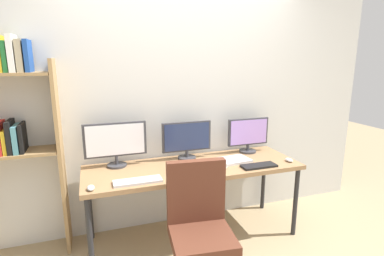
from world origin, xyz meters
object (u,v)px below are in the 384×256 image
object	(u,v)px
office_chair	(200,242)
keyboard_right	(259,166)
mouse_left_side	(91,188)
mouse_right_side	(289,160)
monitor_left	(116,142)
laptop_closed	(233,160)
keyboard_left	(138,181)
monitor_right	(248,134)
coffee_mug	(221,166)
desk	(194,171)
monitor_center	(187,139)

from	to	relation	value
office_chair	keyboard_right	xyz separation A→B (m)	(0.75, 0.45, 0.35)
mouse_left_side	mouse_right_side	size ratio (longest dim) A/B	1.00
monitor_left	laptop_closed	distance (m)	1.13
monitor_left	keyboard_left	bearing A→B (deg)	-74.22
monitor_right	keyboard_left	size ratio (longest dim) A/B	1.18
keyboard_right	coffee_mug	bearing A→B (deg)	178.44
laptop_closed	monitor_right	bearing A→B (deg)	32.53
mouse_left_side	mouse_right_side	xyz separation A→B (m)	(1.84, 0.06, 0.00)
monitor_left	laptop_closed	world-z (taller)	monitor_left
desk	mouse_left_side	bearing A→B (deg)	-164.43
office_chair	mouse_left_side	xyz separation A→B (m)	(-0.73, 0.43, 0.35)
monitor_center	keyboard_left	bearing A→B (deg)	-141.70
laptop_closed	keyboard_left	bearing A→B (deg)	-173.29
monitor_left	coffee_mug	world-z (taller)	monitor_left
monitor_right	mouse_right_side	distance (m)	0.50
desk	keyboard_left	xyz separation A→B (m)	(-0.56, -0.23, 0.06)
monitor_center	coffee_mug	world-z (taller)	monitor_center
office_chair	monitor_right	world-z (taller)	monitor_right
desk	monitor_right	xyz separation A→B (m)	(0.69, 0.21, 0.25)
monitor_center	mouse_left_side	world-z (taller)	monitor_center
monitor_center	mouse_left_side	xyz separation A→B (m)	(-0.92, -0.47, -0.19)
mouse_right_side	laptop_closed	size ratio (longest dim) A/B	0.30
office_chair	laptop_closed	bearing A→B (deg)	48.68
monitor_right	laptop_closed	size ratio (longest dim) A/B	1.43
keyboard_left	monitor_right	bearing A→B (deg)	19.56
desk	monitor_right	size ratio (longest dim) A/B	4.39
desk	monitor_left	size ratio (longest dim) A/B	3.56
monitor_right	keyboard_left	world-z (taller)	monitor_right
monitor_left	laptop_closed	xyz separation A→B (m)	(1.09, -0.23, -0.22)
monitor_left	keyboard_right	world-z (taller)	monitor_left
desk	mouse_right_side	bearing A→B (deg)	-11.98
desk	office_chair	size ratio (longest dim) A/B	2.03
keyboard_right	desk	bearing A→B (deg)	157.67
coffee_mug	monitor_right	bearing A→B (deg)	40.72
keyboard_left	laptop_closed	size ratio (longest dim) A/B	1.22
keyboard_left	mouse_right_side	distance (m)	1.48
monitor_right	keyboard_right	distance (m)	0.50
office_chair	mouse_left_side	distance (m)	0.92
mouse_left_side	monitor_center	bearing A→B (deg)	26.97
monitor_left	keyboard_left	distance (m)	0.51
monitor_right	keyboard_left	bearing A→B (deg)	-160.44
office_chair	laptop_closed	xyz separation A→B (m)	(0.59, 0.67, 0.35)
mouse_right_side	laptop_closed	world-z (taller)	mouse_right_side
desk	laptop_closed	size ratio (longest dim) A/B	6.28
office_chair	monitor_left	world-z (taller)	monitor_left
office_chair	keyboard_right	bearing A→B (deg)	31.25
mouse_right_side	coffee_mug	world-z (taller)	coffee_mug
monitor_center	keyboard_right	bearing A→B (deg)	-38.30
keyboard_left	mouse_left_side	distance (m)	0.36
monitor_center	mouse_left_side	distance (m)	1.05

